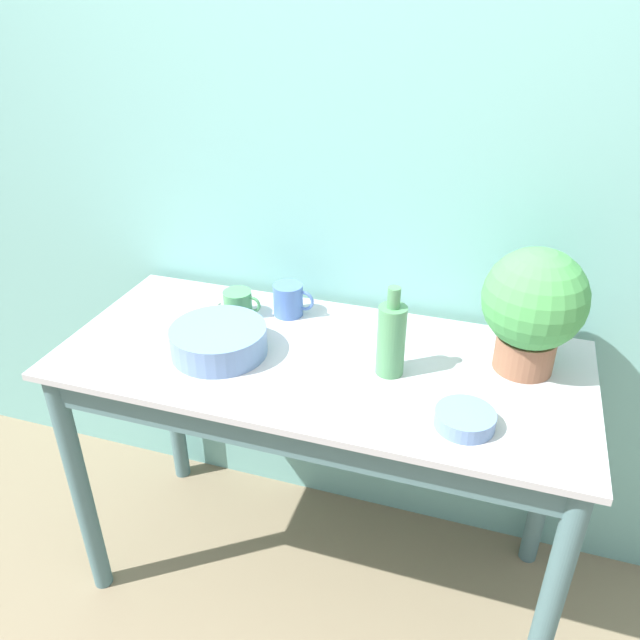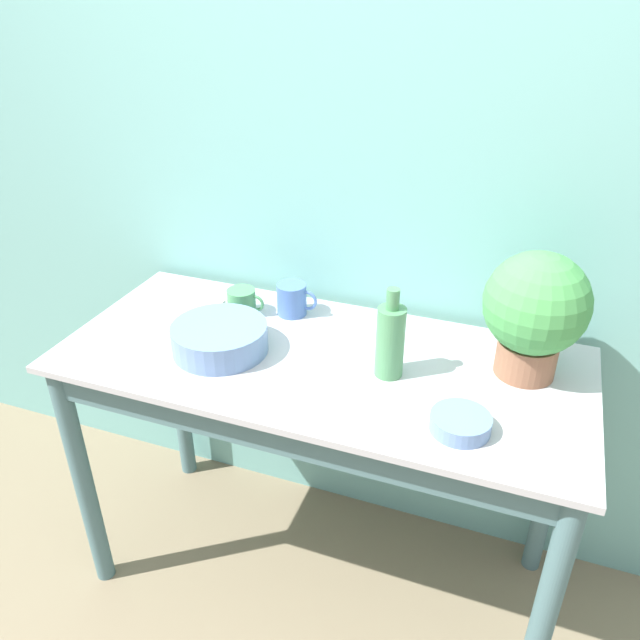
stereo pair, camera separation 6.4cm
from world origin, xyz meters
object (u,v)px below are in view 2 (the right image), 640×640
Objects in this scene: mug_blue at (292,299)px; tray_board at (171,307)px; mug_green at (242,302)px; bottle_tall at (390,340)px; bowl_small_blue at (460,423)px; potted_plant at (535,310)px; bowl_wash_large at (220,338)px.

mug_blue reaches higher than tray_board.
bottle_tall is at bearing -17.89° from mug_green.
bowl_small_blue is at bearing -16.02° from tray_board.
bottle_tall is at bearing -8.27° from tray_board.
mug_green is at bearing -160.43° from mug_blue.
potted_plant reaches higher than bowl_small_blue.
mug_green is (-0.15, -0.05, -0.01)m from mug_blue.
bottle_tall is 2.09× the size of mug_green.
potted_plant is 1.10m from tray_board.
potted_plant is 0.38m from bottle_tall.
mug_green is 0.42× the size of tray_board.
bottle_tall is 0.43m from mug_blue.
bowl_small_blue is at bearing -24.47° from mug_green.
potted_plant reaches higher than bowl_wash_large.
bowl_wash_large is at bearing -167.41° from potted_plant.
bottle_tall is 0.29m from bowl_small_blue.
mug_green is 0.24m from tray_board.
potted_plant is 1.36× the size of bottle_tall.
bowl_wash_large is at bearing 170.50° from bowl_small_blue.
bottle_tall is 1.95× the size of mug_blue.
mug_blue is 0.91× the size of bowl_small_blue.
potted_plant is 0.86m from bowl_wash_large.
mug_green is at bearing 100.06° from bowl_wash_large.
bowl_small_blue is at bearing -37.52° from bottle_tall.
mug_blue is 1.07× the size of mug_green.
potted_plant is at bearing 21.13° from bottle_tall.
mug_blue reaches higher than bowl_wash_large.
bottle_tall reaches higher than mug_green.
tray_board is (-0.23, -0.06, -0.03)m from mug_green.
potted_plant reaches higher than tray_board.
bowl_small_blue is 1.00m from tray_board.
mug_blue is 0.71m from bowl_small_blue.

